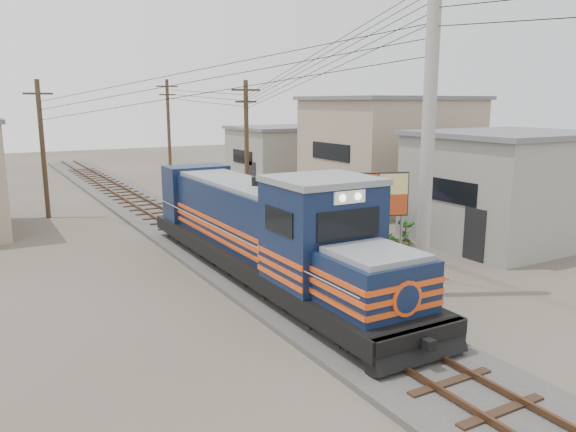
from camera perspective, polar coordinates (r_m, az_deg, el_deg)
ground at (r=16.41m, az=2.92°, el=-9.60°), size 120.00×120.00×0.00m
ballast at (r=25.02m, az=-9.48°, el=-2.09°), size 3.60×70.00×0.16m
track at (r=24.98m, az=-9.50°, el=-1.69°), size 1.15×70.00×0.12m
locomotive at (r=18.61m, az=-2.39°, el=-1.68°), size 2.79×15.19×3.76m
utility_pole_main at (r=17.11m, az=14.06°, el=8.14°), size 0.40×0.40×10.00m
wooden_pole_mid at (r=29.85m, az=-4.23°, el=7.23°), size 1.60×0.24×7.00m
wooden_pole_far at (r=42.97m, az=-12.02°, el=8.67°), size 1.60×0.24×7.50m
wooden_pole_left at (r=31.13m, az=-23.67°, el=6.48°), size 1.60×0.24×7.00m
power_lines at (r=22.93m, az=-9.11°, el=15.54°), size 9.65×19.00×3.30m
shophouse_front at (r=25.61m, az=21.41°, el=2.77°), size 7.35×6.30×4.70m
shophouse_mid at (r=32.53m, az=10.26°, el=6.43°), size 8.40×7.35×6.20m
shophouse_back at (r=40.03m, az=-0.71°, el=6.11°), size 6.30×6.30×4.20m
billboard at (r=20.56m, az=9.22°, el=1.91°), size 2.11×0.90×3.42m
market_umbrella at (r=23.81m, az=9.10°, el=1.70°), size 2.11×2.11×2.16m
vendor at (r=24.96m, az=7.80°, el=-0.07°), size 0.81×0.72×1.86m
plant_nursery at (r=22.44m, az=8.64°, el=-2.58°), size 3.39×3.27×1.14m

